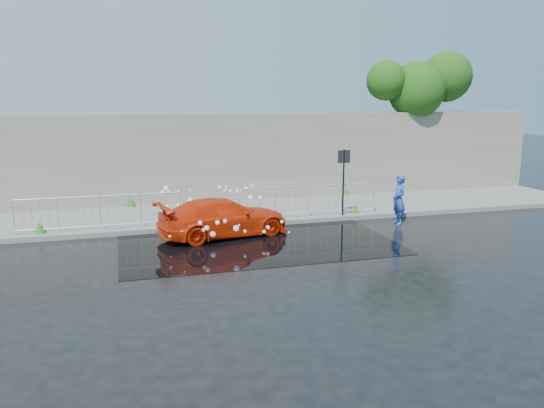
% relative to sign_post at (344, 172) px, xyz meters
% --- Properties ---
extents(ground, '(90.00, 90.00, 0.00)m').
position_rel_sign_post_xyz_m(ground, '(-4.20, -3.10, -1.72)').
color(ground, black).
rests_on(ground, ground).
extents(pavement, '(30.00, 4.00, 0.15)m').
position_rel_sign_post_xyz_m(pavement, '(-4.20, 1.90, -1.65)').
color(pavement, '#5D5D59').
rests_on(pavement, ground).
extents(curb, '(30.00, 0.25, 0.16)m').
position_rel_sign_post_xyz_m(curb, '(-4.20, -0.10, -1.64)').
color(curb, '#5D5D59').
rests_on(curb, ground).
extents(retaining_wall, '(30.00, 0.60, 3.50)m').
position_rel_sign_post_xyz_m(retaining_wall, '(-4.20, 4.10, 0.18)').
color(retaining_wall, '#6D665C').
rests_on(retaining_wall, pavement).
extents(puddle, '(8.00, 5.00, 0.01)m').
position_rel_sign_post_xyz_m(puddle, '(-3.70, -2.10, -1.72)').
color(puddle, black).
rests_on(puddle, ground).
extents(sign_post, '(0.45, 0.06, 2.50)m').
position_rel_sign_post_xyz_m(sign_post, '(0.00, 0.00, 0.00)').
color(sign_post, black).
rests_on(sign_post, ground).
extents(tree, '(4.99, 2.52, 6.33)m').
position_rel_sign_post_xyz_m(tree, '(5.59, 4.32, 3.10)').
color(tree, '#332114').
rests_on(tree, ground).
extents(railing_left, '(5.05, 0.05, 1.10)m').
position_rel_sign_post_xyz_m(railing_left, '(-8.20, 0.25, -0.99)').
color(railing_left, silver).
rests_on(railing_left, pavement).
extents(railing_right, '(5.05, 0.05, 1.10)m').
position_rel_sign_post_xyz_m(railing_right, '(-1.20, 0.25, -0.99)').
color(railing_right, silver).
rests_on(railing_right, pavement).
extents(weeds, '(12.17, 3.93, 0.45)m').
position_rel_sign_post_xyz_m(weeds, '(-4.60, 1.41, -1.39)').
color(weeds, '#124516').
rests_on(weeds, pavement).
extents(water_spray, '(3.67, 5.69, 0.96)m').
position_rel_sign_post_xyz_m(water_spray, '(-4.48, 0.23, -1.04)').
color(water_spray, white).
rests_on(water_spray, ground).
extents(red_car, '(4.36, 2.47, 1.19)m').
position_rel_sign_post_xyz_m(red_car, '(-4.49, -1.10, -1.13)').
color(red_car, red).
rests_on(red_car, ground).
extents(person, '(0.44, 0.64, 1.70)m').
position_rel_sign_post_xyz_m(person, '(1.57, -1.13, -0.87)').
color(person, '#2540BB').
rests_on(person, ground).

